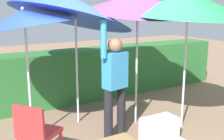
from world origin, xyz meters
TOP-DOWN VIEW (x-y plane):
  - hedge_row at (0.00, 2.27)m, footprint 8.00×0.70m
  - umbrella_rainbow at (-0.26, 1.16)m, footprint 2.14×2.10m
  - umbrella_orange at (0.67, 0.57)m, footprint 1.72×1.73m
  - umbrella_yellow at (1.26, 0.02)m, footprint 2.03×2.05m
  - umbrella_navy at (-1.16, 0.81)m, footprint 1.47×1.45m
  - person_vendor at (0.04, 0.27)m, footprint 0.56×0.29m
  - chair_plastic at (-1.30, -0.01)m, footprint 0.62×0.62m
  - cooler_box at (0.57, -0.20)m, footprint 0.57×0.32m

SIDE VIEW (x-z plane):
  - cooler_box at x=0.57m, z-range 0.00..0.37m
  - chair_plastic at x=-1.30m, z-range 0.07..0.96m
  - hedge_row at x=0.00m, z-range 0.00..1.12m
  - person_vendor at x=0.04m, z-range -0.01..1.87m
  - umbrella_navy at x=-1.16m, z-range 0.80..2.97m
  - umbrella_rainbow at x=-0.26m, z-range 0.75..3.30m
  - umbrella_yellow at x=1.26m, z-range 0.92..3.26m
  - umbrella_orange at x=0.67m, z-range 0.91..3.33m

